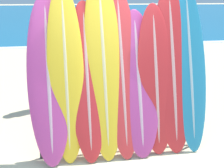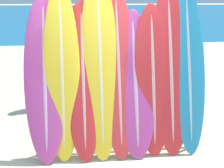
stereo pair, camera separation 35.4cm
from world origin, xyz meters
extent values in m
cube|color=#146693|center=(0.00, 40.46, 0.00)|extent=(120.00, 60.00, 0.00)
cube|color=white|center=(0.00, 10.76, 0.01)|extent=(120.00, 0.60, 0.01)
cylinder|color=#28282D|center=(-0.88, 0.77, 0.39)|extent=(0.04, 0.04, 0.78)
cylinder|color=#28282D|center=(1.46, 0.77, 0.39)|extent=(0.04, 0.04, 0.78)
cylinder|color=#28282D|center=(0.29, 0.77, 0.76)|extent=(2.38, 0.04, 0.04)
cylinder|color=#28282D|center=(0.29, 0.77, 0.12)|extent=(2.38, 0.04, 0.04)
ellipsoid|color=#B23D8E|center=(-0.72, 0.86, 1.13)|extent=(0.57, 0.85, 2.26)
ellipsoid|color=#CAA1BE|center=(-0.72, 0.86, 1.13)|extent=(0.10, 0.83, 2.17)
ellipsoid|color=yellow|center=(-0.49, 0.85, 1.20)|extent=(0.50, 0.74, 2.40)
ellipsoid|color=beige|center=(-0.49, 0.85, 1.20)|extent=(0.09, 0.72, 2.30)
ellipsoid|color=red|center=(-0.20, 0.84, 1.08)|extent=(0.51, 0.82, 2.16)
ellipsoid|color=#D19A9C|center=(-0.20, 0.84, 1.08)|extent=(0.09, 0.80, 2.08)
ellipsoid|color=yellow|center=(0.04, 0.90, 1.28)|extent=(0.53, 0.91, 2.57)
ellipsoid|color=beige|center=(0.04, 0.90, 1.28)|extent=(0.10, 0.89, 2.47)
ellipsoid|color=red|center=(0.30, 0.88, 1.18)|extent=(0.50, 0.87, 2.35)
ellipsoid|color=#D59E9F|center=(0.30, 0.88, 1.18)|extent=(0.09, 0.85, 2.26)
ellipsoid|color=#B23D8E|center=(0.53, 0.82, 1.02)|extent=(0.60, 0.78, 2.03)
ellipsoid|color=#CAA1BE|center=(0.53, 0.82, 1.02)|extent=(0.11, 0.76, 1.96)
ellipsoid|color=red|center=(0.78, 0.81, 1.06)|extent=(0.53, 0.63, 2.12)
ellipsoid|color=#D19A9C|center=(0.78, 0.81, 1.06)|extent=(0.10, 0.61, 2.04)
ellipsoid|color=red|center=(1.05, 0.85, 1.17)|extent=(0.57, 0.74, 2.35)
ellipsoid|color=#D19A9C|center=(1.05, 0.85, 1.17)|extent=(0.10, 0.72, 2.26)
ellipsoid|color=teal|center=(1.31, 0.86, 1.21)|extent=(0.49, 0.79, 2.41)
ellipsoid|color=#98BACC|center=(1.31, 0.86, 1.21)|extent=(0.09, 0.77, 2.32)
cylinder|color=#A87A5B|center=(1.19, 5.08, 0.40)|extent=(0.11, 0.11, 0.80)
cylinder|color=#A87A5B|center=(1.33, 5.18, 0.40)|extent=(0.11, 0.11, 0.80)
cube|color=gold|center=(1.26, 5.13, 0.68)|extent=(0.27, 0.24, 0.24)
cube|color=#2D333D|center=(1.26, 5.13, 1.12)|extent=(0.29, 0.27, 0.63)
sphere|color=#A87A5B|center=(1.26, 5.13, 1.58)|extent=(0.23, 0.23, 0.23)
cylinder|color=#A87A5B|center=(-0.05, 6.10, 0.42)|extent=(0.12, 0.12, 0.85)
cylinder|color=#A87A5B|center=(-0.16, 5.95, 0.42)|extent=(0.12, 0.12, 0.85)
cube|color=#282D38|center=(-0.11, 6.02, 0.72)|extent=(0.27, 0.28, 0.25)
cube|color=#42996B|center=(-0.11, 6.02, 1.18)|extent=(0.29, 0.30, 0.66)
sphere|color=#A87A5B|center=(-0.11, 6.02, 1.66)|extent=(0.24, 0.24, 0.24)
cylinder|color=tan|center=(-0.69, 2.85, 0.41)|extent=(0.11, 0.11, 0.82)
cylinder|color=tan|center=(-0.86, 2.91, 0.41)|extent=(0.11, 0.11, 0.82)
cube|color=#385693|center=(-0.78, 2.88, 0.69)|extent=(0.27, 0.21, 0.25)
cube|color=#3370BC|center=(-0.78, 2.88, 1.14)|extent=(0.29, 0.24, 0.64)
sphere|color=tan|center=(-0.78, 2.88, 1.61)|extent=(0.23, 0.23, 0.23)
cylinder|color=tan|center=(0.67, 8.43, 0.39)|extent=(0.11, 0.11, 0.79)
cylinder|color=tan|center=(0.53, 8.53, 0.39)|extent=(0.11, 0.11, 0.79)
cube|color=gold|center=(0.60, 8.48, 0.67)|extent=(0.26, 0.24, 0.24)
cube|color=white|center=(0.60, 8.48, 1.10)|extent=(0.29, 0.26, 0.62)
sphere|color=tan|center=(0.60, 8.48, 1.55)|extent=(0.22, 0.22, 0.22)
camera|label=1|loc=(-0.66, -3.29, 2.22)|focal=50.00mm
camera|label=2|loc=(-0.31, -3.34, 2.22)|focal=50.00mm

